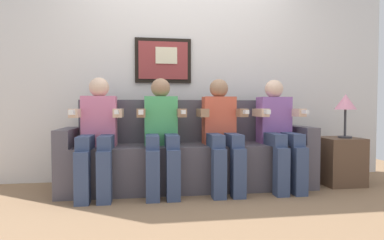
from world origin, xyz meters
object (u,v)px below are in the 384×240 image
(person_leftmost, at_px, (98,131))
(person_left_center, at_px, (161,130))
(side_table_right, at_px, (339,161))
(person_rightmost, at_px, (278,129))
(table_lamp, at_px, (345,104))
(person_right_center, at_px, (222,129))
(couch, at_px, (190,157))

(person_leftmost, relative_size, person_left_center, 1.00)
(side_table_right, bearing_deg, person_rightmost, -175.11)
(person_left_center, distance_m, side_table_right, 1.94)
(table_lamp, bearing_deg, person_right_center, -179.04)
(person_leftmost, relative_size, person_rightmost, 1.00)
(couch, xyz_separation_m, table_lamp, (1.64, -0.15, 0.55))
(couch, height_order, table_lamp, table_lamp)
(side_table_right, bearing_deg, table_lamp, -51.00)
(couch, xyz_separation_m, person_rightmost, (0.89, -0.17, 0.29))
(person_leftmost, distance_m, person_rightmost, 1.77)
(person_right_center, height_order, side_table_right, person_right_center)
(couch, height_order, person_right_center, person_right_center)
(person_left_center, xyz_separation_m, person_rightmost, (1.18, 0.00, 0.00))
(person_right_center, relative_size, side_table_right, 2.22)
(table_lamp, bearing_deg, person_rightmost, -178.25)
(side_table_right, height_order, table_lamp, table_lamp)
(side_table_right, relative_size, table_lamp, 1.09)
(person_leftmost, bearing_deg, person_rightmost, 0.00)
(couch, distance_m, person_right_center, 0.45)
(person_left_center, xyz_separation_m, table_lamp, (1.93, 0.02, 0.25))
(table_lamp, bearing_deg, side_table_right, 129.00)
(person_left_center, relative_size, side_table_right, 2.22)
(table_lamp, bearing_deg, person_left_center, -179.32)
(side_table_right, distance_m, table_lamp, 0.61)
(person_left_center, distance_m, person_right_center, 0.59)
(person_left_center, bearing_deg, side_table_right, 1.85)
(couch, xyz_separation_m, side_table_right, (1.61, -0.11, -0.06))
(person_right_center, bearing_deg, couch, 150.34)
(couch, bearing_deg, person_rightmost, -10.80)
(table_lamp, bearing_deg, couch, 174.90)
(couch, relative_size, person_leftmost, 2.26)
(person_right_center, relative_size, person_rightmost, 1.00)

